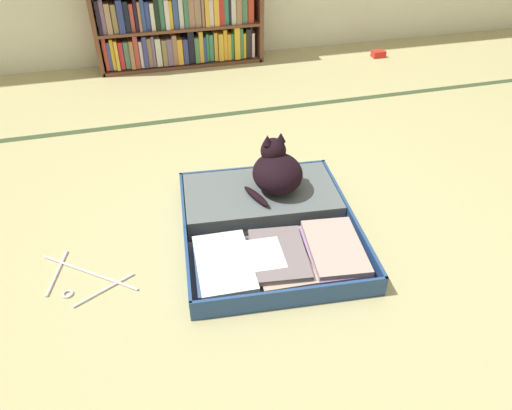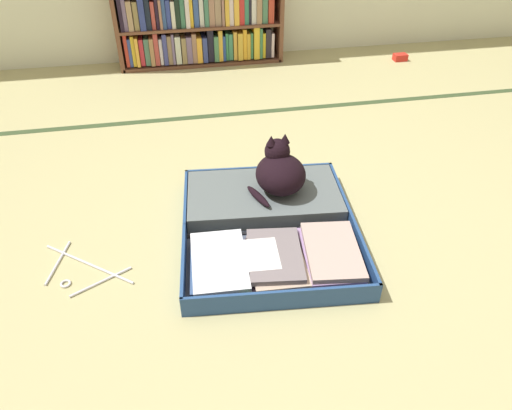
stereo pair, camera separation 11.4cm
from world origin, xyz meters
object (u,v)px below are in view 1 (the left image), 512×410
at_px(black_cat, 276,171).
at_px(open_suitcase, 268,222).
at_px(clothes_hanger, 82,279).
at_px(bookshelf, 176,10).
at_px(small_red_pouch, 378,54).

bearing_deg(black_cat, open_suitcase, -116.35).
bearing_deg(black_cat, clothes_hanger, -162.04).
distance_m(bookshelf, black_cat, 1.92).
xyz_separation_m(open_suitcase, small_red_pouch, (1.44, 1.83, -0.02)).
bearing_deg(bookshelf, clothes_hanger, -107.44).
relative_size(bookshelf, open_suitcase, 1.37).
relative_size(black_cat, small_red_pouch, 2.77).
xyz_separation_m(bookshelf, black_cat, (0.17, -1.90, -0.22)).
xyz_separation_m(open_suitcase, clothes_hanger, (-0.77, -0.10, -0.04)).
bearing_deg(small_red_pouch, bookshelf, 171.10).
distance_m(bookshelf, open_suitcase, 2.10).
bearing_deg(clothes_hanger, black_cat, 17.96).
height_order(black_cat, small_red_pouch, black_cat).
bearing_deg(open_suitcase, clothes_hanger, -172.27).
height_order(open_suitcase, black_cat, black_cat).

